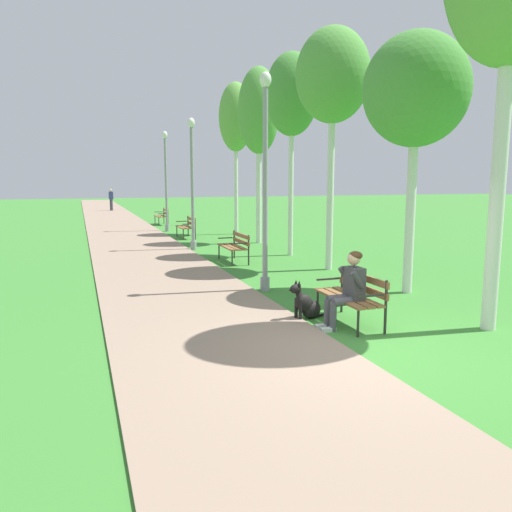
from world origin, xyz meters
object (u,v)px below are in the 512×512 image
park_bench_near (353,293)px  lamp_post_near (265,181)px  birch_tree_third (333,77)px  lamp_post_mid (192,183)px  park_bench_furthest (162,215)px  dog_black (306,304)px  birch_tree_fourth (292,96)px  pedestrian_distant (111,200)px  person_seated_on_near_bench (348,287)px  park_bench_mid (235,244)px  park_bench_far (187,225)px  lamp_post_far (166,180)px  birch_tree_sixth (236,118)px  birch_tree_fifth (259,112)px  birch_tree_second (416,91)px

park_bench_near → lamp_post_near: bearing=100.6°
birch_tree_third → lamp_post_mid: bearing=118.1°
park_bench_furthest → dog_black: 19.06m
lamp_post_near → lamp_post_mid: lamp_post_near is taller
park_bench_near → birch_tree_third: 6.73m
birch_tree_fourth → pedestrian_distant: 25.52m
lamp_post_mid → person_seated_on_near_bench: bearing=-87.7°
person_seated_on_near_bench → dog_black: person_seated_on_near_bench is taller
park_bench_mid → birch_tree_third: 5.25m
person_seated_on_near_bench → lamp_post_near: lamp_post_near is taller
birch_tree_fourth → lamp_post_mid: bearing=140.5°
park_bench_near → park_bench_furthest: bearing=90.2°
park_bench_far → dog_black: 12.62m
park_bench_near → birch_tree_third: birch_tree_third is taller
lamp_post_near → pedestrian_distant: bearing=92.7°
park_bench_near → park_bench_furthest: same height
lamp_post_far → birch_tree_sixth: bearing=-39.4°
park_bench_mid → birch_tree_fourth: (2.04, 0.70, 4.37)m
park_bench_near → lamp_post_near: size_ratio=0.33×
lamp_post_near → dog_black: bearing=-92.3°
park_bench_far → birch_tree_fifth: birch_tree_fifth is taller
park_bench_far → pedestrian_distant: bearing=95.4°
lamp_post_mid → birch_tree_third: bearing=-61.9°
birch_tree_fourth → park_bench_far: bearing=110.4°
dog_black → park_bench_near: bearing=-38.2°
lamp_post_mid → birch_tree_third: 6.14m
birch_tree_third → birch_tree_sixth: birch_tree_sixth is taller
dog_black → lamp_post_far: size_ratio=0.18×
park_bench_furthest → birch_tree_second: size_ratio=0.28×
lamp_post_mid → park_bench_furthest: bearing=87.0°
birch_tree_sixth → person_seated_on_near_bench: bearing=-99.9°
park_bench_mid → lamp_post_far: bearing=92.5°
birch_tree_second → park_bench_mid: bearing=114.4°
park_bench_near → birch_tree_fifth: birch_tree_fifth is taller
lamp_post_far → pedestrian_distant: (-1.49, 16.23, -1.49)m
park_bench_near → birch_tree_second: 4.58m
birch_tree_second → birch_tree_third: 3.14m
park_bench_furthest → lamp_post_near: (-0.44, -16.75, 1.83)m
lamp_post_far → person_seated_on_near_bench: bearing=-89.3°
birch_tree_sixth → pedestrian_distant: birch_tree_sixth is taller
park_bench_furthest → birch_tree_fourth: bearing=-80.2°
birch_tree_third → birch_tree_fourth: birch_tree_fourth is taller
birch_tree_sixth → birch_tree_third: bearing=-91.6°
park_bench_near → lamp_post_far: size_ratio=0.33×
dog_black → birch_tree_sixth: (2.86, 13.36, 4.68)m
park_bench_far → birch_tree_sixth: 5.06m
dog_black → birch_tree_fourth: birch_tree_fourth is taller
lamp_post_near → birch_tree_third: 4.07m
lamp_post_near → birch_tree_second: birch_tree_second is taller
lamp_post_mid → pedestrian_distant: 22.80m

